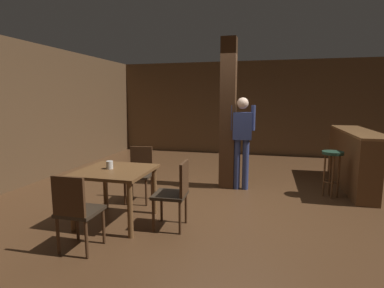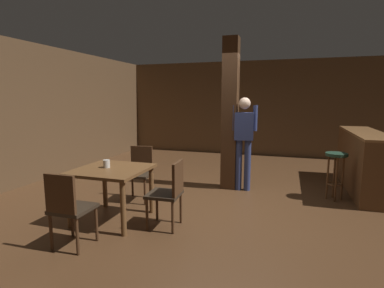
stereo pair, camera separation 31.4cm
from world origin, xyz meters
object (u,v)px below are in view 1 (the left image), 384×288
napkin_cup (110,165)px  bar_stool_near (332,163)px  chair_south (76,209)px  standing_person (242,137)px  bar_counter (351,158)px  chair_north (140,171)px  chair_east (176,191)px  dining_table (116,178)px

napkin_cup → bar_stool_near: 3.70m
chair_south → standing_person: (1.55, 2.83, 0.50)m
chair_south → bar_counter: bar_counter is taller
chair_north → standing_person: 1.97m
bar_stool_near → napkin_cup: bearing=-149.6°
bar_counter → chair_south: bearing=-135.5°
chair_east → napkin_cup: (-0.95, 0.01, 0.29)m
chair_east → bar_stool_near: chair_east is taller
chair_north → standing_person: standing_person is taller
chair_south → bar_counter: size_ratio=0.37×
chair_east → chair_north: bearing=135.4°
chair_north → bar_counter: bearing=25.8°
chair_south → bar_stool_near: chair_south is taller
chair_south → standing_person: size_ratio=0.52×
dining_table → napkin_cup: size_ratio=8.62×
chair_south → napkin_cup: size_ratio=8.08×
chair_north → chair_south: size_ratio=1.00×
napkin_cup → bar_counter: (3.68, 2.64, -0.24)m
chair_south → standing_person: 3.26m
bar_counter → bar_stool_near: bearing=-122.5°
chair_east → chair_south: (-0.87, -0.88, 0.00)m
chair_east → chair_south: same height
chair_north → standing_person: bearing=33.7°
chair_north → dining_table: bearing=-87.1°
napkin_cup → bar_counter: bar_counter is taller
chair_east → chair_south: bearing=-134.6°
chair_north → chair_south: same height
chair_north → bar_stool_near: chair_north is taller
napkin_cup → bar_counter: size_ratio=0.05×
chair_south → bar_stool_near: bearing=41.7°
chair_south → dining_table: bearing=89.6°
bar_counter → chair_north: bearing=-154.2°
chair_east → bar_stool_near: 2.93m
chair_north → chair_east: 1.27m
bar_stool_near → bar_counter: bearing=57.5°
napkin_cup → standing_person: (1.63, 1.94, 0.20)m
dining_table → bar_counter: bar_counter is taller
bar_counter → chair_east: bearing=-135.8°
chair_east → bar_counter: bar_counter is taller
bar_counter → dining_table: bearing=-143.5°
standing_person → bar_counter: size_ratio=0.72×
chair_north → chair_east: bearing=-44.6°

